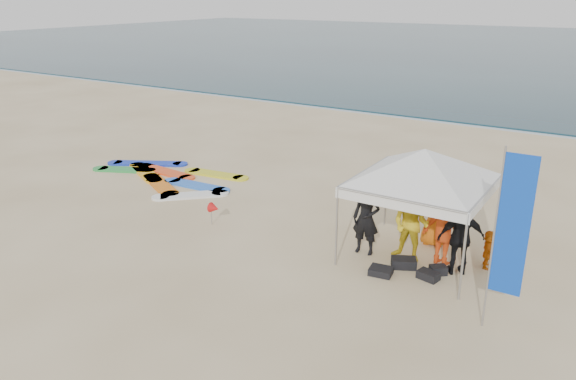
% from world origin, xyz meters
% --- Properties ---
extents(ground, '(120.00, 120.00, 0.00)m').
position_xyz_m(ground, '(0.00, 0.00, 0.00)').
color(ground, beige).
rests_on(ground, ground).
extents(ocean, '(160.00, 84.00, 0.08)m').
position_xyz_m(ocean, '(0.00, 60.00, 0.04)').
color(ocean, '#0C2633').
rests_on(ocean, ground).
extents(shoreline_foam, '(160.00, 1.20, 0.01)m').
position_xyz_m(shoreline_foam, '(0.00, 18.20, 0.00)').
color(shoreline_foam, silver).
rests_on(shoreline_foam, ground).
extents(person_black_a, '(0.69, 0.49, 1.79)m').
position_xyz_m(person_black_a, '(2.66, 2.61, 0.90)').
color(person_black_a, black).
rests_on(person_black_a, ground).
extents(person_yellow, '(0.92, 0.74, 1.81)m').
position_xyz_m(person_yellow, '(3.70, 2.82, 0.91)').
color(person_yellow, yellow).
rests_on(person_yellow, ground).
extents(person_orange_a, '(1.24, 0.85, 1.76)m').
position_xyz_m(person_orange_a, '(4.43, 3.07, 0.88)').
color(person_orange_a, red).
rests_on(person_orange_a, ground).
extents(person_black_b, '(1.09, 0.89, 1.74)m').
position_xyz_m(person_black_b, '(4.88, 2.76, 0.87)').
color(person_black_b, black).
rests_on(person_black_b, ground).
extents(person_orange_b, '(0.90, 0.66, 1.70)m').
position_xyz_m(person_orange_b, '(3.91, 3.96, 0.85)').
color(person_orange_b, orange).
rests_on(person_orange_b, ground).
extents(person_seated, '(0.46, 0.88, 0.91)m').
position_xyz_m(person_seated, '(5.37, 3.41, 0.46)').
color(person_seated, orange).
rests_on(person_seated, ground).
extents(canopy_tent, '(4.05, 4.05, 3.06)m').
position_xyz_m(canopy_tent, '(3.81, 3.07, 2.66)').
color(canopy_tent, '#A5A5A8').
rests_on(canopy_tent, ground).
extents(feather_flag, '(0.60, 0.04, 3.54)m').
position_xyz_m(feather_flag, '(6.17, 0.89, 2.08)').
color(feather_flag, '#A5A5A8').
rests_on(feather_flag, ground).
extents(marker_pennant, '(0.28, 0.28, 0.64)m').
position_xyz_m(marker_pennant, '(-1.49, 1.97, 0.49)').
color(marker_pennant, '#A5A5A8').
rests_on(marker_pennant, ground).
extents(gear_pile, '(1.58, 1.15, 0.22)m').
position_xyz_m(gear_pile, '(3.93, 2.18, 0.10)').
color(gear_pile, black).
rests_on(gear_pile, ground).
extents(surfboard_spread, '(5.69, 3.40, 0.07)m').
position_xyz_m(surfboard_spread, '(-5.56, 4.36, 0.04)').
color(surfboard_spread, orange).
rests_on(surfboard_spread, ground).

